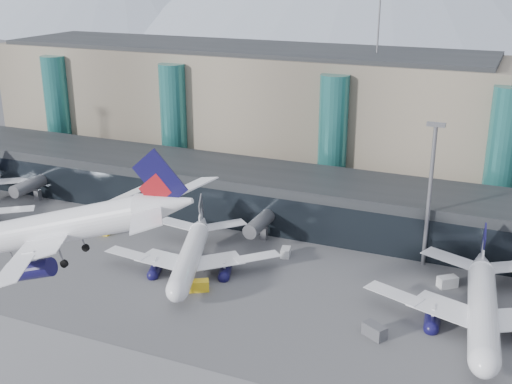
# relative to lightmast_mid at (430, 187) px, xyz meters

# --- Properties ---
(ground) EXTENTS (900.00, 900.00, 0.00)m
(ground) POSITION_rel_lightmast_mid_xyz_m (-30.00, -48.00, -14.42)
(ground) COLOR #515154
(ground) RESTS_ON ground
(concourse) EXTENTS (170.00, 27.00, 10.00)m
(concourse) POSITION_rel_lightmast_mid_xyz_m (-30.02, 9.73, -9.45)
(concourse) COLOR black
(concourse) RESTS_ON ground
(terminal_main) EXTENTS (130.00, 30.00, 31.00)m
(terminal_main) POSITION_rel_lightmast_mid_xyz_m (-55.00, 42.00, 1.03)
(terminal_main) COLOR gray
(terminal_main) RESTS_ON ground
(teal_towers) EXTENTS (116.40, 19.40, 46.00)m
(teal_towers) POSITION_rel_lightmast_mid_xyz_m (-44.99, 26.01, -0.41)
(teal_towers) COLOR #28726F
(teal_towers) RESTS_ON ground
(lightmast_mid) EXTENTS (3.00, 1.20, 25.60)m
(lightmast_mid) POSITION_rel_lightmast_mid_xyz_m (0.00, 0.00, 0.00)
(lightmast_mid) COLOR slate
(lightmast_mid) RESTS_ON ground
(hero_jet) EXTENTS (31.85, 32.15, 10.40)m
(hero_jet) POSITION_rel_lightmast_mid_xyz_m (-30.57, -53.19, 9.21)
(hero_jet) COLOR white
(hero_jet) RESTS_ON ground
(jet_parked_mid) EXTENTS (30.57, 32.49, 10.45)m
(jet_parked_mid) POSITION_rel_lightmast_mid_xyz_m (-37.11, -16.53, -10.47)
(jet_parked_mid) COLOR white
(jet_parked_mid) RESTS_ON ground
(jet_parked_right) EXTENTS (36.30, 35.97, 11.74)m
(jet_parked_right) POSITION_rel_lightmast_mid_xyz_m (10.98, -15.53, -9.98)
(jet_parked_right) COLOR white
(jet_parked_right) RESTS_ON ground
(veh_a) EXTENTS (3.08, 2.14, 1.58)m
(veh_a) POSITION_rel_lightmast_mid_xyz_m (-76.71, -20.83, -13.63)
(veh_a) COLOR silver
(veh_a) RESTS_ON ground
(veh_b) EXTENTS (1.64, 2.52, 1.41)m
(veh_b) POSITION_rel_lightmast_mid_xyz_m (-59.39, -10.77, -13.71)
(veh_b) COLOR yellow
(veh_b) RESTS_ON ground
(veh_c) EXTENTS (3.88, 3.28, 1.91)m
(veh_c) POSITION_rel_lightmast_mid_xyz_m (-2.41, -26.46, -13.46)
(veh_c) COLOR #4C4D51
(veh_c) RESTS_ON ground
(veh_d) EXTENTS (3.53, 3.36, 1.82)m
(veh_d) POSITION_rel_lightmast_mid_xyz_m (5.07, -6.93, -13.51)
(veh_d) COLOR silver
(veh_d) RESTS_ON ground
(veh_g) EXTENTS (2.09, 2.96, 1.57)m
(veh_g) POSITION_rel_lightmast_mid_xyz_m (-23.50, -6.44, -13.63)
(veh_g) COLOR silver
(veh_g) RESTS_ON ground
(veh_h) EXTENTS (3.65, 3.12, 1.79)m
(veh_h) POSITION_rel_lightmast_mid_xyz_m (-31.82, -24.20, -13.53)
(veh_h) COLOR yellow
(veh_h) RESTS_ON ground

